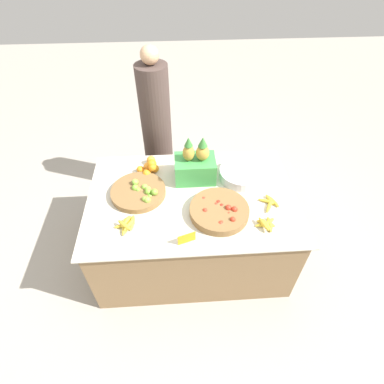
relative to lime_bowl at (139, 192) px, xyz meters
The scene contains 12 objects.
ground_plane 0.88m from the lime_bowl, ahead, with size 12.00×12.00×0.00m, color #ADA599.
market_table 0.58m from the lime_bowl, ahead, with size 1.67×1.12×0.74m.
lime_bowl is the anchor object (origin of this frame).
tomato_basket 0.66m from the lime_bowl, 22.14° to the right, with size 0.45×0.45×0.09m.
orange_pile 0.30m from the lime_bowl, 74.63° to the left, with size 0.20×0.25×0.14m.
metal_bowl 0.87m from the lime_bowl, ahead, with size 0.37×0.37×0.08m.
price_sign 0.61m from the lime_bowl, 54.30° to the right, with size 0.12×0.05×0.09m.
produce_crate 0.50m from the lime_bowl, 20.14° to the left, with size 0.33×0.24×0.41m.
banana_bunch_front_left 0.34m from the lime_bowl, 102.09° to the right, with size 0.16×0.19×0.06m.
banana_bunch_front_right 1.02m from the lime_bowl, 22.42° to the right, with size 0.16×0.15×0.05m.
banana_bunch_middle_right 1.04m from the lime_bowl, ahead, with size 0.16×0.20×0.03m.
vendor_person 0.89m from the lime_bowl, 81.98° to the left, with size 0.30×0.30×1.59m.
Camera 1 is at (-0.11, -1.68, 2.44)m, focal length 28.00 mm.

